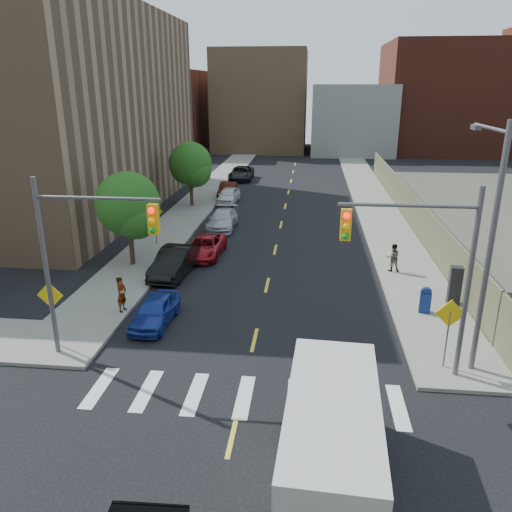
% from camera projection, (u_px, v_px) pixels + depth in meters
% --- Properties ---
extents(ground, '(160.00, 160.00, 0.00)m').
position_uv_depth(ground, '(221.00, 486.00, 13.14)').
color(ground, black).
rests_on(ground, ground).
extents(sidewalk_nw, '(3.50, 73.00, 0.15)m').
position_uv_depth(sidewalk_nw, '(217.00, 183.00, 52.90)').
color(sidewalk_nw, gray).
rests_on(sidewalk_nw, ground).
extents(sidewalk_ne, '(3.50, 73.00, 0.15)m').
position_uv_depth(sidewalk_ne, '(365.00, 186.00, 51.31)').
color(sidewalk_ne, gray).
rests_on(sidewalk_ne, ground).
extents(fence_north, '(0.12, 44.00, 2.50)m').
position_uv_depth(fence_north, '(408.00, 206.00, 38.06)').
color(fence_north, '#69694A').
rests_on(fence_north, ground).
extents(building_nw, '(22.00, 30.00, 16.00)m').
position_uv_depth(building_nw, '(18.00, 110.00, 40.96)').
color(building_nw, '#8C6B4C').
rests_on(building_nw, ground).
extents(bg_bldg_west, '(14.00, 18.00, 12.00)m').
position_uv_depth(bg_bldg_west, '(160.00, 111.00, 79.20)').
color(bg_bldg_west, '#592319').
rests_on(bg_bldg_west, ground).
extents(bg_bldg_midwest, '(14.00, 16.00, 15.00)m').
position_uv_depth(bg_bldg_midwest, '(262.00, 101.00, 78.95)').
color(bg_bldg_midwest, '#8C6B4C').
rests_on(bg_bldg_midwest, ground).
extents(bg_bldg_center, '(12.00, 16.00, 10.00)m').
position_uv_depth(bg_bldg_center, '(351.00, 119.00, 76.46)').
color(bg_bldg_center, gray).
rests_on(bg_bldg_center, ground).
extents(bg_bldg_east, '(18.00, 18.00, 16.00)m').
position_uv_depth(bg_bldg_east, '(444.00, 98.00, 75.92)').
color(bg_bldg_east, '#592319').
rests_on(bg_bldg_east, ground).
extents(signal_nw, '(4.59, 0.30, 7.00)m').
position_uv_depth(signal_nw, '(83.00, 246.00, 17.91)').
color(signal_nw, '#59595E').
rests_on(signal_nw, ground).
extents(signal_ne, '(4.59, 0.30, 7.00)m').
position_uv_depth(signal_ne, '(425.00, 258.00, 16.68)').
color(signal_ne, '#59595E').
rests_on(signal_ne, ground).
extents(streetlight_ne, '(0.25, 3.70, 9.00)m').
position_uv_depth(streetlight_ne, '(488.00, 233.00, 17.08)').
color(streetlight_ne, '#59595E').
rests_on(streetlight_ne, ground).
extents(warn_sign_nw, '(1.06, 0.06, 2.83)m').
position_uv_depth(warn_sign_nw, '(51.00, 302.00, 19.39)').
color(warn_sign_nw, '#59595E').
rests_on(warn_sign_nw, ground).
extents(warn_sign_ne, '(1.06, 0.06, 2.83)m').
position_uv_depth(warn_sign_ne, '(449.00, 321.00, 17.86)').
color(warn_sign_ne, '#59595E').
rests_on(warn_sign_ne, ground).
extents(warn_sign_midwest, '(1.06, 0.06, 2.83)m').
position_uv_depth(warn_sign_midwest, '(155.00, 216.00, 32.08)').
color(warn_sign_midwest, '#59595E').
rests_on(warn_sign_midwest, ground).
extents(tree_west_near, '(3.66, 3.64, 5.52)m').
position_uv_depth(tree_west_near, '(128.00, 208.00, 27.90)').
color(tree_west_near, '#332114').
rests_on(tree_west_near, ground).
extents(tree_west_far, '(3.66, 3.64, 5.52)m').
position_uv_depth(tree_west_far, '(191.00, 166.00, 41.99)').
color(tree_west_far, '#332114').
rests_on(tree_west_far, ground).
extents(parked_car_blue, '(1.62, 3.72, 1.25)m').
position_uv_depth(parked_car_blue, '(155.00, 311.00, 21.88)').
color(parked_car_blue, navy).
rests_on(parked_car_blue, ground).
extents(parked_car_black, '(2.00, 4.72, 1.52)m').
position_uv_depth(parked_car_black, '(175.00, 262.00, 27.49)').
color(parked_car_black, black).
rests_on(parked_car_black, ground).
extents(parked_car_red, '(2.18, 4.46, 1.22)m').
position_uv_depth(parked_car_red, '(205.00, 247.00, 30.53)').
color(parked_car_red, '#A0101A').
rests_on(parked_car_red, ground).
extents(parked_car_silver, '(1.90, 4.63, 1.34)m').
position_uv_depth(parked_car_silver, '(223.00, 219.00, 36.43)').
color(parked_car_silver, '#B3B6BB').
rests_on(parked_car_silver, ground).
extents(parked_car_white, '(1.86, 4.14, 1.38)m').
position_uv_depth(parked_car_white, '(228.00, 196.00, 44.13)').
color(parked_car_white, silver).
rests_on(parked_car_white, ground).
extents(parked_car_maroon, '(1.54, 4.22, 1.38)m').
position_uv_depth(parked_car_maroon, '(228.00, 190.00, 46.24)').
color(parked_car_maroon, '#390F0B').
rests_on(parked_car_maroon, ground).
extents(parked_car_grey, '(2.47, 5.28, 1.46)m').
position_uv_depth(parked_car_grey, '(241.00, 173.00, 54.93)').
color(parked_car_grey, black).
rests_on(parked_car_grey, ground).
extents(cargo_van, '(2.74, 6.08, 2.73)m').
position_uv_depth(cargo_van, '(331.00, 437.00, 12.82)').
color(cargo_van, silver).
rests_on(cargo_van, ground).
extents(mailbox, '(0.56, 0.47, 1.21)m').
position_uv_depth(mailbox, '(425.00, 300.00, 22.65)').
color(mailbox, navy).
rests_on(mailbox, sidewalk_ne).
extents(payphone, '(0.58, 0.49, 1.85)m').
position_uv_depth(payphone, '(455.00, 285.00, 23.45)').
color(payphone, black).
rests_on(payphone, sidewalk_ne).
extents(pedestrian_west, '(0.51, 0.67, 1.65)m').
position_uv_depth(pedestrian_west, '(122.00, 294.00, 22.70)').
color(pedestrian_west, gray).
rests_on(pedestrian_west, sidewalk_nw).
extents(pedestrian_east, '(0.80, 0.64, 1.58)m').
position_uv_depth(pedestrian_east, '(393.00, 258.00, 27.62)').
color(pedestrian_east, gray).
rests_on(pedestrian_east, sidewalk_ne).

